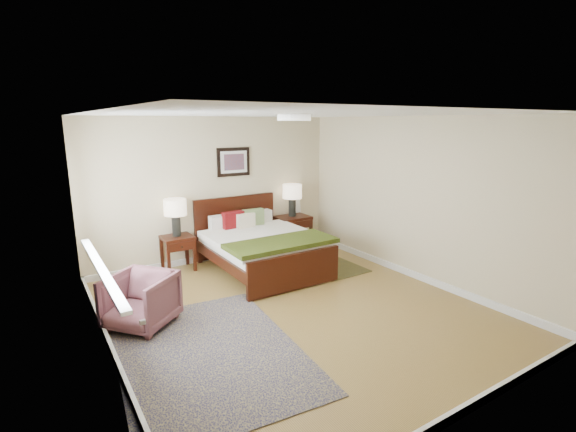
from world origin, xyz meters
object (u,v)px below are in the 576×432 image
(lamp_left, at_px, (175,210))
(rug_persian, at_px, (209,353))
(bed, at_px, (261,241))
(nightstand_right, at_px, (293,229))
(nightstand_left, at_px, (178,244))
(lamp_right, at_px, (292,194))
(armchair, at_px, (141,301))

(lamp_left, xyz_separation_m, rug_persian, (-0.55, -2.69, -1.01))
(bed, relative_size, nightstand_right, 3.13)
(nightstand_left, bearing_deg, nightstand_right, 0.20)
(nightstand_left, relative_size, lamp_right, 0.95)
(bed, relative_size, nightstand_left, 3.48)
(bed, height_order, armchair, bed)
(lamp_right, height_order, rug_persian, lamp_right)
(bed, distance_m, nightstand_left, 1.37)
(nightstand_left, xyz_separation_m, nightstand_right, (2.25, 0.01, -0.08))
(lamp_left, xyz_separation_m, armchair, (-1.00, -1.69, -0.69))
(lamp_right, bearing_deg, lamp_left, 180.00)
(lamp_right, xyz_separation_m, rug_persian, (-2.81, -2.69, -1.07))
(rug_persian, bearing_deg, armchair, 119.57)
(bed, bearing_deg, nightstand_right, 34.22)
(lamp_right, bearing_deg, rug_persian, -136.18)
(bed, xyz_separation_m, rug_persian, (-1.70, -1.93, -0.50))
(armchair, bearing_deg, nightstand_left, 109.11)
(bed, bearing_deg, lamp_left, 146.33)
(bed, bearing_deg, lamp_right, 34.66)
(nightstand_right, relative_size, rug_persian, 0.25)
(nightstand_left, xyz_separation_m, lamp_left, (-0.00, 0.02, 0.56))
(armchair, bearing_deg, bed, 73.37)
(nightstand_right, height_order, armchair, armchair)
(nightstand_right, bearing_deg, bed, -145.78)
(nightstand_left, height_order, armchair, armchair)
(nightstand_right, height_order, rug_persian, nightstand_right)
(lamp_left, bearing_deg, nightstand_left, -90.00)
(lamp_left, relative_size, lamp_right, 1.00)
(nightstand_right, distance_m, lamp_right, 0.69)
(nightstand_left, xyz_separation_m, lamp_right, (2.25, 0.02, 0.62))
(lamp_left, bearing_deg, lamp_right, 0.00)
(nightstand_right, bearing_deg, rug_persian, -136.32)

